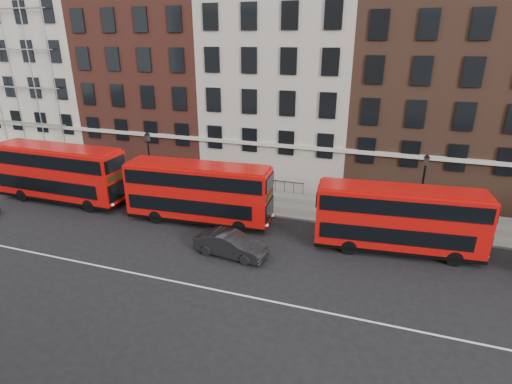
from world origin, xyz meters
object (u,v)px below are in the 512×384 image
(bus_a, at_px, (59,172))
(car_front, at_px, (231,244))
(bus_b, at_px, (198,191))
(bus_c, at_px, (398,218))

(bus_a, relative_size, car_front, 2.44)
(bus_b, xyz_separation_m, car_front, (3.98, -3.78, -1.59))
(bus_c, bearing_deg, car_front, -163.96)
(bus_a, bearing_deg, bus_c, 0.53)
(bus_b, bearing_deg, bus_c, -3.66)
(car_front, bearing_deg, bus_b, 52.58)
(bus_a, xyz_separation_m, bus_c, (25.75, -0.00, -0.23))
(bus_a, height_order, car_front, bus_a)
(bus_b, relative_size, car_front, 2.33)
(car_front, bearing_deg, bus_a, 83.00)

